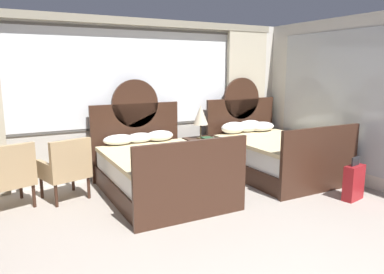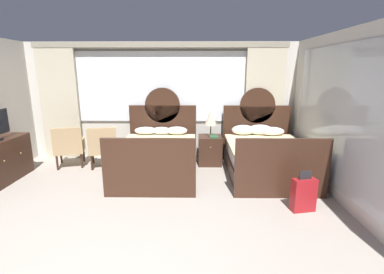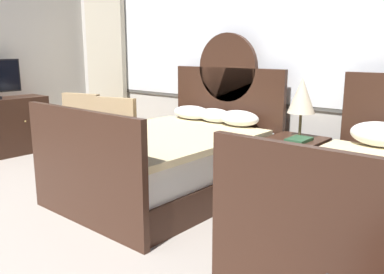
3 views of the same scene
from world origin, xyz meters
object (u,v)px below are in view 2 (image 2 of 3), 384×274
(nightstand_between_beds, at_px, (210,150))
(book_on_nightstand, at_px, (214,137))
(bed_near_mirror, at_px, (265,156))
(suitcase_on_floor, at_px, (304,195))
(armchair_by_window_centre, at_px, (69,146))
(armchair_by_window_left, at_px, (103,146))
(bed_near_window, at_px, (158,156))
(table_lamp_on_nightstand, at_px, (211,118))

(nightstand_between_beds, relative_size, book_on_nightstand, 2.47)
(bed_near_mirror, relative_size, suitcase_on_floor, 3.34)
(armchair_by_window_centre, bearing_deg, armchair_by_window_left, 0.00)
(bed_near_window, bearing_deg, suitcase_on_floor, -32.51)
(bed_near_mirror, xyz_separation_m, armchair_by_window_centre, (-4.16, 0.39, 0.09))
(armchair_by_window_left, height_order, armchair_by_window_centre, same)
(nightstand_between_beds, bearing_deg, armchair_by_window_centre, -175.63)
(armchair_by_window_centre, bearing_deg, suitcase_on_floor, -23.76)
(armchair_by_window_left, xyz_separation_m, armchair_by_window_centre, (-0.73, -0.00, 0.00))
(table_lamp_on_nightstand, bearing_deg, book_on_nightstand, -65.73)
(bed_near_mirror, height_order, armchair_by_window_left, bed_near_mirror)
(bed_near_window, distance_m, armchair_by_window_centre, 2.03)
(table_lamp_on_nightstand, xyz_separation_m, armchair_by_window_centre, (-3.08, -0.28, -0.57))
(bed_near_mirror, bearing_deg, book_on_nightstand, 152.41)
(bed_near_mirror, bearing_deg, nightstand_between_beds, 149.90)
(nightstand_between_beds, height_order, book_on_nightstand, book_on_nightstand)
(table_lamp_on_nightstand, bearing_deg, armchair_by_window_centre, -174.80)
(bed_near_mirror, relative_size, armchair_by_window_centre, 2.34)
(suitcase_on_floor, bearing_deg, bed_near_window, 147.49)
(table_lamp_on_nightstand, distance_m, armchair_by_window_centre, 3.15)
(book_on_nightstand, bearing_deg, bed_near_mirror, -27.59)
(bed_near_window, bearing_deg, armchair_by_window_left, 162.12)
(table_lamp_on_nightstand, bearing_deg, nightstand_between_beds, -103.71)
(armchair_by_window_left, bearing_deg, table_lamp_on_nightstand, 6.82)
(bed_near_window, height_order, armchair_by_window_left, bed_near_window)
(bed_near_window, relative_size, book_on_nightstand, 8.16)
(nightstand_between_beds, bearing_deg, bed_near_window, -149.59)
(nightstand_between_beds, distance_m, table_lamp_on_nightstand, 0.73)
(nightstand_between_beds, xyz_separation_m, book_on_nightstand, (0.08, -0.10, 0.34))
(book_on_nightstand, distance_m, armchair_by_window_centre, 3.16)
(bed_near_mirror, height_order, table_lamp_on_nightstand, bed_near_mirror)
(table_lamp_on_nightstand, bearing_deg, bed_near_window, -148.09)
(bed_near_mirror, relative_size, book_on_nightstand, 8.16)
(armchair_by_window_left, bearing_deg, book_on_nightstand, 3.13)
(armchair_by_window_centre, bearing_deg, bed_near_mirror, -5.43)
(book_on_nightstand, height_order, armchair_by_window_centre, armchair_by_window_centre)
(suitcase_on_floor, bearing_deg, book_on_nightstand, 120.70)
(bed_near_mirror, xyz_separation_m, nightstand_between_beds, (-1.09, 0.63, -0.06))
(bed_near_window, xyz_separation_m, armchair_by_window_centre, (-1.98, 0.40, 0.10))
(bed_near_mirror, height_order, nightstand_between_beds, bed_near_mirror)
(bed_near_window, distance_m, table_lamp_on_nightstand, 1.46)
(table_lamp_on_nightstand, xyz_separation_m, armchair_by_window_left, (-2.35, -0.28, -0.57))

